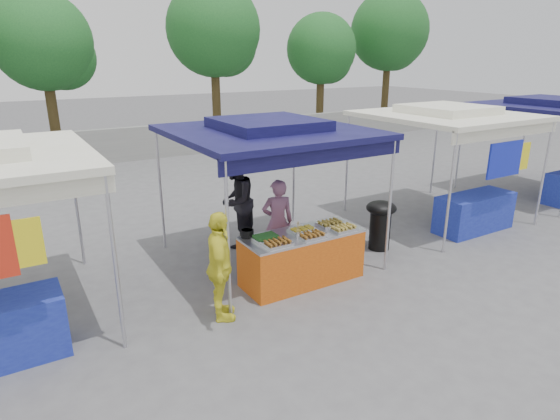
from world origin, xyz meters
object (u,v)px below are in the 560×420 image
vendor_table (302,257)px  helper_man (236,201)px  wok_burner (380,221)px  vendor_woman (278,222)px  customer_person (220,267)px  cooking_pot (247,233)px

vendor_table → helper_man: 2.05m
wok_burner → vendor_woman: 2.08m
helper_man → customer_person: (-1.41, -2.36, -0.11)m
vendor_table → cooking_pot: 1.02m
customer_person → vendor_table: bearing=-54.4°
cooking_pot → wok_burner: (2.90, 0.06, -0.34)m
cooking_pot → vendor_woman: bearing=31.1°
customer_person → cooking_pot: bearing=-26.1°
wok_burner → customer_person: (-3.69, -0.76, 0.22)m
vendor_woman → cooking_pot: bearing=49.7°
wok_burner → helper_man: size_ratio=0.53×
vendor_woman → customer_person: (-1.67, -1.23, 0.02)m
helper_man → cooking_pot: bearing=25.3°
vendor_table → helper_man: helper_man is taller
wok_burner → vendor_table: bearing=-170.5°
wok_burner → customer_person: 3.77m
wok_burner → vendor_woman: (-2.02, 0.47, 0.20)m
vendor_table → wok_burner: bearing=10.3°
wok_burner → helper_man: (-2.28, 1.61, 0.33)m
vendor_woman → helper_man: (-0.26, 1.13, 0.13)m
vendor_table → helper_man: (-0.22, 1.98, 0.48)m
vendor_woman → customer_person: 2.07m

